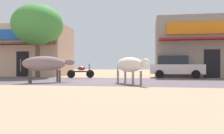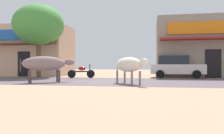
{
  "view_description": "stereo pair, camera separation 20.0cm",
  "coord_description": "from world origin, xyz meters",
  "views": [
    {
      "loc": [
        2.49,
        -12.8,
        0.9
      ],
      "look_at": [
        0.27,
        0.92,
        0.82
      ],
      "focal_mm": 35.5,
      "sensor_mm": 36.0,
      "label": 1
    },
    {
      "loc": [
        2.69,
        -12.76,
        0.9
      ],
      "look_at": [
        0.27,
        0.92,
        0.82
      ],
      "focal_mm": 35.5,
      "sensor_mm": 36.0,
      "label": 2
    }
  ],
  "objects": [
    {
      "name": "cow_far_dark",
      "position": [
        1.61,
        -1.88,
        0.95
      ],
      "size": [
        2.01,
        2.46,
        1.33
      ],
      "color": "silver",
      "rests_on": "ground"
    },
    {
      "name": "storefront_right_club",
      "position": [
        6.75,
        6.31,
        2.37
      ],
      "size": [
        7.17,
        4.93,
        4.74
      ],
      "color": "gray",
      "rests_on": "ground"
    },
    {
      "name": "asphalt_road",
      "position": [
        0.0,
        0.0,
        0.0
      ],
      "size": [
        72.0,
        6.61,
        0.0
      ],
      "primitive_type": "cube",
      "color": "#5B4F57",
      "rests_on": "ground"
    },
    {
      "name": "cow_near_brown",
      "position": [
        -2.86,
        -1.75,
        1.01
      ],
      "size": [
        2.5,
        2.1,
        1.41
      ],
      "color": "gray",
      "rests_on": "ground"
    },
    {
      "name": "parked_hatchback_car",
      "position": [
        4.52,
        4.4,
        0.84
      ],
      "size": [
        3.9,
        2.02,
        1.64
      ],
      "color": "beige",
      "rests_on": "ground"
    },
    {
      "name": "ground",
      "position": [
        0.0,
        0.0,
        0.0
      ],
      "size": [
        80.0,
        80.0,
        0.0
      ],
      "primitive_type": "plane",
      "color": "tan"
    },
    {
      "name": "cafe_chair_near_tree",
      "position": [
        -9.18,
        4.6,
        0.51
      ],
      "size": [
        0.56,
        0.56,
        0.92
      ],
      "color": "brown",
      "rests_on": "ground"
    },
    {
      "name": "roadside_tree",
      "position": [
        -5.98,
        3.29,
        4.09
      ],
      "size": [
        3.92,
        3.92,
        5.68
      ],
      "color": "brown",
      "rests_on": "ground"
    },
    {
      "name": "parked_motorcycle",
      "position": [
        -2.38,
        2.99,
        0.47
      ],
      "size": [
        1.91,
        0.72,
        1.05
      ],
      "color": "black",
      "rests_on": "ground"
    },
    {
      "name": "storefront_left_cafe",
      "position": [
        -9.25,
        6.31,
        2.27
      ],
      "size": [
        8.96,
        4.93,
        4.53
      ],
      "color": "#D0A88C",
      "rests_on": "ground"
    },
    {
      "name": "pedestrian_by_shop",
      "position": [
        7.11,
        4.69,
        0.91
      ],
      "size": [
        0.44,
        0.61,
        1.55
      ],
      "color": "#262633",
      "rests_on": "ground"
    }
  ]
}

